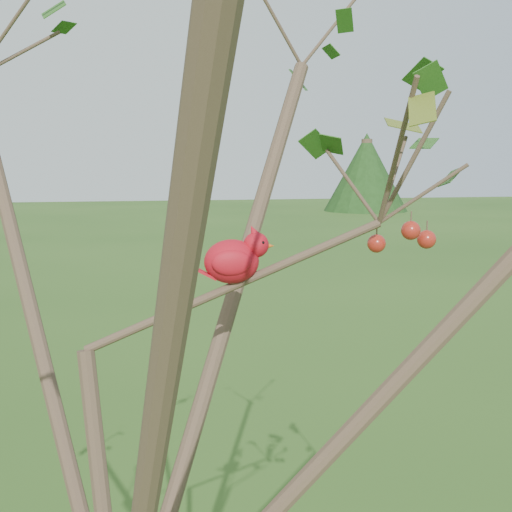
% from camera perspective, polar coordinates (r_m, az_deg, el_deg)
% --- Properties ---
extents(crabapple_tree, '(2.35, 2.05, 2.95)m').
position_cam_1_polar(crabapple_tree, '(1.18, -11.88, -1.70)').
color(crabapple_tree, '#483727').
rests_on(crabapple_tree, ground).
extents(cardinal, '(0.19, 0.10, 0.13)m').
position_cam_1_polar(cardinal, '(1.30, -1.91, -0.27)').
color(cardinal, red).
rests_on(cardinal, ground).
extents(distant_trees, '(41.71, 15.70, 3.81)m').
position_cam_1_polar(distant_trees, '(26.50, -3.40, 6.64)').
color(distant_trees, '#483727').
rests_on(distant_trees, ground).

